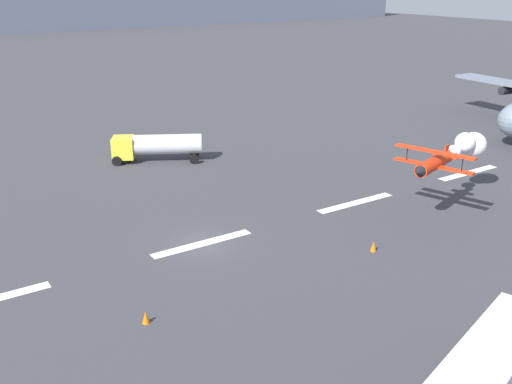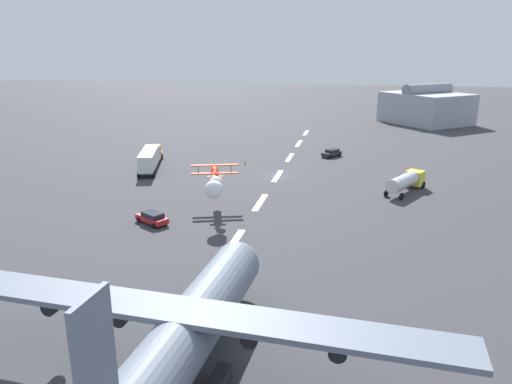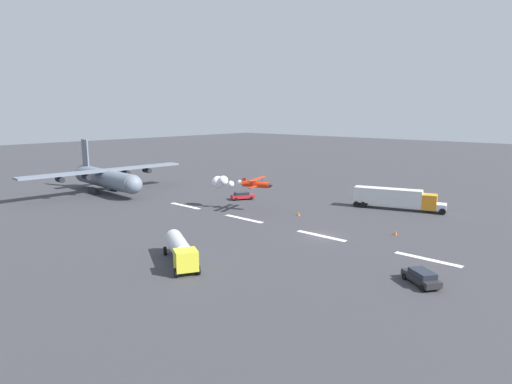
{
  "view_description": "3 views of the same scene",
  "coord_description": "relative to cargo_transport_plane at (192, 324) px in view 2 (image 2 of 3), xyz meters",
  "views": [
    {
      "loc": [
        -17.88,
        -34.74,
        18.53
      ],
      "look_at": [
        5.74,
        1.58,
        2.41
      ],
      "focal_mm": 40.84,
      "sensor_mm": 36.0,
      "label": 1
    },
    {
      "loc": [
        79.09,
        12.84,
        21.07
      ],
      "look_at": [
        17.96,
        0.0,
        2.39
      ],
      "focal_mm": 33.81,
      "sensor_mm": 36.0,
      "label": 2
    },
    {
      "loc": [
        -33.21,
        50.85,
        17.29
      ],
      "look_at": [
        17.63,
        -5.85,
        3.36
      ],
      "focal_mm": 30.86,
      "sensor_mm": 36.0,
      "label": 3
    }
  ],
  "objects": [
    {
      "name": "hangar_building",
      "position": [
        -121.38,
        29.4,
        1.31
      ],
      "size": [
        27.87,
        27.47,
        11.38
      ],
      "color": "#9EA3AD",
      "rests_on": "ground"
    },
    {
      "name": "runway_stripe_1",
      "position": [
        -82.41,
        -2.83,
        -3.35
      ],
      "size": [
        8.0,
        0.9,
        0.01
      ],
      "primitive_type": "cube",
      "color": "white",
      "rests_on": "ground"
    },
    {
      "name": "traffic_cone_far",
      "position": [
        -42.58,
        -10.61,
        -2.98
      ],
      "size": [
        0.44,
        0.44,
        0.75
      ],
      "primitive_type": "cone",
      "color": "orange",
      "rests_on": "ground"
    },
    {
      "name": "runway_stripe_0",
      "position": [
        -97.47,
        -2.83,
        -3.35
      ],
      "size": [
        8.0,
        0.9,
        0.01
      ],
      "primitive_type": "cube",
      "color": "white",
      "rests_on": "ground"
    },
    {
      "name": "stunt_biplane_red",
      "position": [
        -29.81,
        -7.24,
        1.36
      ],
      "size": [
        11.86,
        6.47,
        2.45
      ],
      "color": "red"
    },
    {
      "name": "traffic_cone_near",
      "position": [
        -59.91,
        -10.34,
        -2.98
      ],
      "size": [
        0.44,
        0.44,
        0.75
      ],
      "primitive_type": "cone",
      "color": "orange",
      "rests_on": "ground"
    },
    {
      "name": "runway_stripe_5",
      "position": [
        -22.15,
        -2.83,
        -3.35
      ],
      "size": [
        8.0,
        0.9,
        0.01
      ],
      "primitive_type": "cube",
      "color": "white",
      "rests_on": "ground"
    },
    {
      "name": "cargo_transport_plane",
      "position": [
        0.0,
        0.0,
        0.0
      ],
      "size": [
        24.69,
        35.83,
        11.09
      ],
      "color": "slate",
      "rests_on": "ground"
    },
    {
      "name": "followme_car_yellow",
      "position": [
        -25.93,
        -14.32,
        -2.54
      ],
      "size": [
        3.83,
        4.84,
        1.52
      ],
      "color": "#B21E23",
      "rests_on": "ground"
    },
    {
      "name": "fuel_tanker_truck",
      "position": [
        -46.74,
        17.83,
        -1.61
      ],
      "size": [
        9.33,
        6.68,
        2.9
      ],
      "color": "yellow",
      "rests_on": "ground"
    },
    {
      "name": "airport_staff_sedan",
      "position": [
        -69.79,
        5.38,
        -2.54
      ],
      "size": [
        4.74,
        4.05,
        1.52
      ],
      "color": "#262628",
      "rests_on": "ground"
    },
    {
      "name": "runway_stripe_3",
      "position": [
        -52.28,
        -2.83,
        -3.35
      ],
      "size": [
        8.0,
        0.9,
        0.01
      ],
      "primitive_type": "cube",
      "color": "white",
      "rests_on": "ground"
    },
    {
      "name": "semi_truck_orange",
      "position": [
        -52.59,
        -26.24,
        -1.21
      ],
      "size": [
        15.83,
        7.31,
        3.7
      ],
      "color": "silver",
      "rests_on": "ground"
    },
    {
      "name": "ground_plane",
      "position": [
        -52.28,
        -2.83,
        -3.35
      ],
      "size": [
        440.0,
        440.0,
        0.0
      ],
      "primitive_type": "plane",
      "color": "#38383D",
      "rests_on": "ground"
    },
    {
      "name": "runway_stripe_4",
      "position": [
        -37.22,
        -2.83,
        -3.35
      ],
      "size": [
        8.0,
        0.9,
        0.01
      ],
      "primitive_type": "cube",
      "color": "white",
      "rests_on": "ground"
    },
    {
      "name": "runway_stripe_2",
      "position": [
        -67.34,
        -2.83,
        -3.35
      ],
      "size": [
        8.0,
        0.9,
        0.01
      ],
      "primitive_type": "cube",
      "color": "white",
      "rests_on": "ground"
    }
  ]
}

